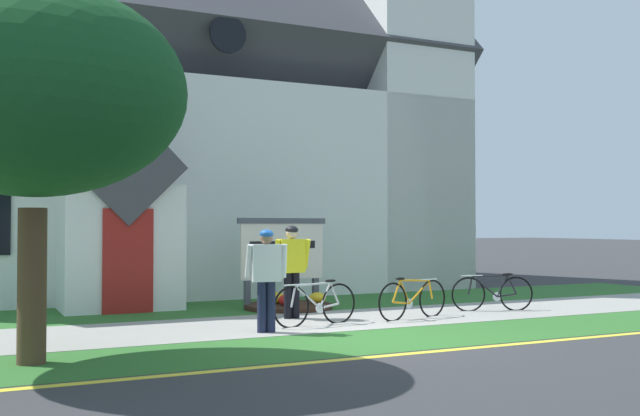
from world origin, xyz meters
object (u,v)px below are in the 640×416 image
object	(u,v)px
bicycle_black	(316,304)
roadside_conifer	(397,126)
church_sign	(282,251)
bicycle_silver	(413,299)
bicycle_blue	(493,293)
cyclist_in_red_jersey	(292,264)
verge_sapling	(34,92)
cyclist_in_blue_jersey	(266,272)

from	to	relation	value
bicycle_black	roadside_conifer	xyz separation A→B (m)	(6.27, 7.37, 4.43)
church_sign	bicycle_silver	xyz separation A→B (m)	(1.45, -2.90, -0.84)
bicycle_blue	roadside_conifer	xyz separation A→B (m)	(2.04, 6.98, 4.44)
church_sign	roadside_conifer	world-z (taller)	roadside_conifer
bicycle_black	church_sign	bearing A→B (deg)	78.55
cyclist_in_red_jersey	verge_sapling	bearing A→B (deg)	-150.70
bicycle_black	bicycle_blue	bearing A→B (deg)	5.34
roadside_conifer	cyclist_in_red_jersey	bearing A→B (deg)	-134.72
bicycle_blue	bicycle_silver	world-z (taller)	bicycle_silver
bicycle_silver	bicycle_blue	bearing A→B (deg)	9.55
church_sign	cyclist_in_blue_jersey	size ratio (longest dim) A/B	1.20
bicycle_black	cyclist_in_red_jersey	world-z (taller)	cyclist_in_red_jersey
church_sign	bicycle_blue	bearing A→B (deg)	-34.76
church_sign	cyclist_in_red_jersey	size ratio (longest dim) A/B	1.16
bicycle_blue	cyclist_in_blue_jersey	distance (m)	5.46
cyclist_in_blue_jersey	verge_sapling	size ratio (longest dim) A/B	0.35
church_sign	cyclist_in_red_jersey	bearing A→B (deg)	-107.75
bicycle_blue	church_sign	bearing A→B (deg)	145.24
bicycle_silver	roadside_conifer	bearing A→B (deg)	60.03
cyclist_in_blue_jersey	cyclist_in_red_jersey	size ratio (longest dim) A/B	0.97
church_sign	roadside_conifer	distance (m)	8.06
bicycle_blue	bicycle_silver	xyz separation A→B (m)	(-2.20, -0.37, 0.00)
church_sign	verge_sapling	world-z (taller)	verge_sapling
cyclist_in_blue_jersey	cyclist_in_red_jersey	world-z (taller)	cyclist_in_red_jersey
bicycle_black	cyclist_in_red_jersey	bearing A→B (deg)	90.98
church_sign	cyclist_in_red_jersey	world-z (taller)	church_sign
bicycle_blue	cyclist_in_blue_jersey	world-z (taller)	cyclist_in_blue_jersey
bicycle_silver	verge_sapling	distance (m)	7.69
bicycle_black	roadside_conifer	world-z (taller)	roadside_conifer
bicycle_silver	bicycle_black	distance (m)	2.04
cyclist_in_red_jersey	bicycle_blue	bearing A→B (deg)	-8.34
church_sign	cyclist_in_blue_jersey	xyz separation A→B (m)	(-1.71, -3.38, -0.22)
church_sign	bicycle_black	size ratio (longest dim) A/B	1.18
bicycle_silver	roadside_conifer	xyz separation A→B (m)	(4.24, 7.35, 4.44)
bicycle_black	verge_sapling	world-z (taller)	verge_sapling
bicycle_blue	bicycle_black	bearing A→B (deg)	-174.66
roadside_conifer	bicycle_blue	bearing A→B (deg)	-106.29
bicycle_blue	bicycle_black	world-z (taller)	bicycle_black
bicycle_silver	roadside_conifer	world-z (taller)	roadside_conifer
cyclist_in_red_jersey	verge_sapling	world-z (taller)	verge_sapling
church_sign	cyclist_in_red_jersey	xyz separation A→B (m)	(-0.61, -1.91, -0.18)
bicycle_blue	verge_sapling	world-z (taller)	verge_sapling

